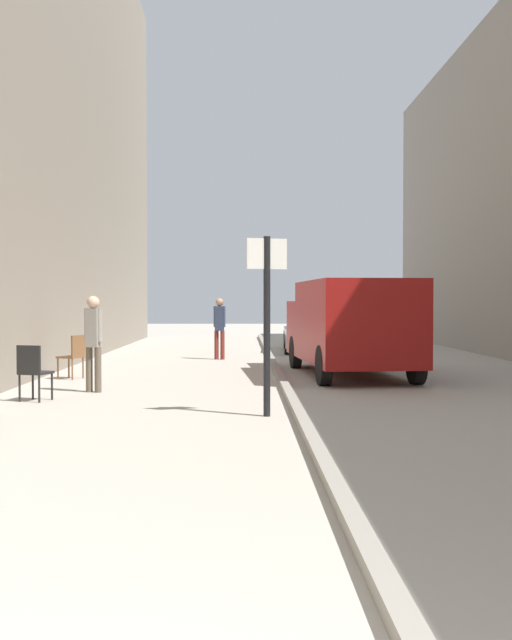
% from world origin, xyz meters
% --- Properties ---
extents(ground_plane, '(80.00, 80.00, 0.00)m').
position_xyz_m(ground_plane, '(0.00, 12.00, 0.00)').
color(ground_plane, '#A8A093').
extents(kerb_strip, '(0.16, 40.00, 0.12)m').
position_xyz_m(kerb_strip, '(1.58, 12.00, 0.06)').
color(kerb_strip, gray).
rests_on(kerb_strip, ground_plane).
extents(pedestrian_main_foreground, '(0.34, 0.25, 1.76)m').
position_xyz_m(pedestrian_main_foreground, '(-1.95, 11.68, 1.02)').
color(pedestrian_main_foreground, brown).
rests_on(pedestrian_main_foreground, ground_plane).
extents(pedestrian_mid_block, '(0.34, 0.24, 1.75)m').
position_xyz_m(pedestrian_mid_block, '(0.12, 19.16, 1.01)').
color(pedestrian_mid_block, maroon).
rests_on(pedestrian_mid_block, ground_plane).
extents(delivery_van, '(2.47, 5.54, 2.11)m').
position_xyz_m(delivery_van, '(3.18, 14.57, 1.15)').
color(delivery_van, maroon).
rests_on(delivery_van, ground_plane).
extents(parked_car, '(2.00, 4.28, 1.45)m').
position_xyz_m(parked_car, '(3.08, 22.42, 0.71)').
color(parked_car, '#B7B7BC').
rests_on(parked_car, ground_plane).
extents(street_sign_post, '(0.59, 0.19, 2.60)m').
position_xyz_m(street_sign_post, '(1.13, 8.83, 1.55)').
color(street_sign_post, black).
rests_on(street_sign_post, ground_plane).
extents(cafe_chair_near_window, '(0.58, 0.58, 0.94)m').
position_xyz_m(cafe_chair_near_window, '(-2.83, 13.97, 0.55)').
color(cafe_chair_near_window, brown).
rests_on(cafe_chair_near_window, ground_plane).
extents(cafe_chair_by_doorway, '(0.56, 0.56, 0.94)m').
position_xyz_m(cafe_chair_by_doorway, '(-2.71, 10.46, 0.55)').
color(cafe_chair_by_doorway, black).
rests_on(cafe_chair_by_doorway, ground_plane).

